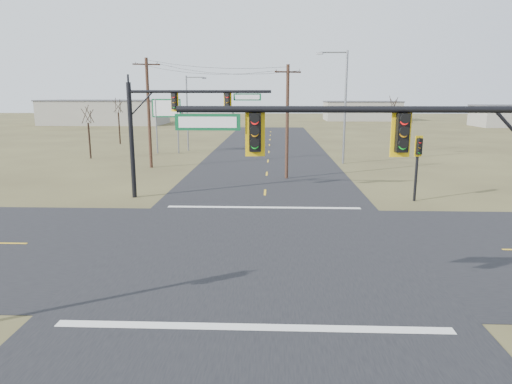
% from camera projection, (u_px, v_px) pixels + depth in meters
% --- Properties ---
extents(ground, '(320.00, 320.00, 0.00)m').
position_uv_depth(ground, '(260.00, 247.00, 21.07)').
color(ground, brown).
rests_on(ground, ground).
extents(road_ew, '(160.00, 14.00, 0.02)m').
position_uv_depth(road_ew, '(260.00, 247.00, 21.07)').
color(road_ew, black).
rests_on(road_ew, ground).
extents(road_ns, '(14.00, 160.00, 0.02)m').
position_uv_depth(road_ns, '(260.00, 247.00, 21.07)').
color(road_ns, black).
rests_on(road_ns, ground).
extents(stop_bar_near, '(12.00, 0.40, 0.01)m').
position_uv_depth(stop_bar_near, '(252.00, 327.00, 13.73)').
color(stop_bar_near, silver).
rests_on(stop_bar_near, road_ns).
extents(stop_bar_far, '(12.00, 0.40, 0.01)m').
position_uv_depth(stop_bar_far, '(264.00, 207.00, 28.39)').
color(stop_bar_far, silver).
rests_on(stop_bar_far, road_ns).
extents(mast_arm_near, '(10.34, 0.44, 7.10)m').
position_uv_depth(mast_arm_near, '(411.00, 159.00, 12.50)').
color(mast_arm_near, black).
rests_on(mast_arm_near, ground).
extents(mast_arm_far, '(9.51, 0.55, 7.71)m').
position_uv_depth(mast_arm_far, '(172.00, 116.00, 30.13)').
color(mast_arm_far, black).
rests_on(mast_arm_far, ground).
extents(pedestal_signal_ne, '(0.66, 0.57, 4.35)m').
position_uv_depth(pedestal_signal_ne, '(418.00, 153.00, 29.48)').
color(pedestal_signal_ne, black).
rests_on(pedestal_signal_ne, ground).
extents(utility_pole_near, '(2.15, 0.98, 9.31)m').
position_uv_depth(utility_pole_near, '(287.00, 120.00, 37.43)').
color(utility_pole_near, '#482C1E').
rests_on(utility_pole_near, ground).
extents(utility_pole_far, '(2.42, 0.91, 10.28)m').
position_uv_depth(utility_pole_far, '(149.00, 112.00, 43.18)').
color(utility_pole_far, '#482C1E').
rests_on(utility_pole_far, ground).
extents(highway_sign, '(3.44, 0.17, 6.45)m').
position_uv_depth(highway_sign, '(167.00, 115.00, 54.15)').
color(highway_sign, slate).
rests_on(highway_sign, ground).
extents(streetlight_a, '(3.13, 0.51, 11.19)m').
position_uv_depth(streetlight_a, '(343.00, 101.00, 45.53)').
color(streetlight_a, slate).
rests_on(streetlight_a, ground).
extents(streetlight_c, '(2.59, 0.39, 9.23)m').
position_uv_depth(streetlight_c, '(189.00, 109.00, 56.65)').
color(streetlight_c, slate).
rests_on(streetlight_c, ground).
extents(bare_tree_a, '(3.22, 3.22, 6.15)m').
position_uv_depth(bare_tree_a, '(87.00, 114.00, 49.61)').
color(bare_tree_a, black).
rests_on(bare_tree_a, ground).
extents(bare_tree_b, '(3.39, 3.39, 6.85)m').
position_uv_depth(bare_tree_b, '(118.00, 105.00, 64.32)').
color(bare_tree_b, black).
rests_on(bare_tree_b, ground).
extents(bare_tree_c, '(2.91, 2.91, 5.64)m').
position_uv_depth(bare_tree_c, '(408.00, 116.00, 56.09)').
color(bare_tree_c, black).
rests_on(bare_tree_c, ground).
extents(bare_tree_d, '(3.29, 3.29, 7.15)m').
position_uv_depth(bare_tree_d, '(393.00, 104.00, 62.64)').
color(bare_tree_d, black).
rests_on(bare_tree_d, ground).
extents(warehouse_left, '(28.00, 14.00, 5.50)m').
position_uv_depth(warehouse_left, '(106.00, 113.00, 109.98)').
color(warehouse_left, gray).
rests_on(warehouse_left, ground).
extents(warehouse_mid, '(20.00, 12.00, 5.00)m').
position_uv_depth(warehouse_mid, '(361.00, 111.00, 127.12)').
color(warehouse_mid, gray).
rests_on(warehouse_mid, ground).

